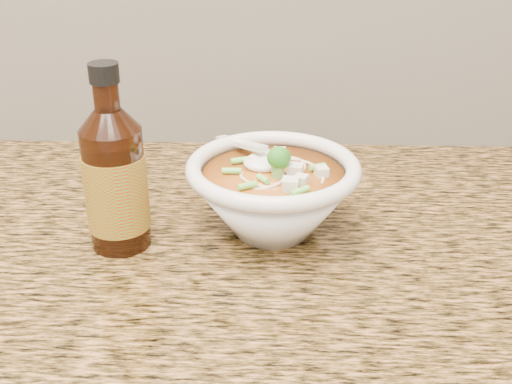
{
  "coord_description": "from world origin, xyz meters",
  "views": [
    {
      "loc": [
        0.32,
        1.02,
        1.29
      ],
      "look_at": [
        0.3,
        1.7,
        0.95
      ],
      "focal_mm": 45.0,
      "sensor_mm": 36.0,
      "label": 1
    }
  ],
  "objects": [
    {
      "name": "counter_slab",
      "position": [
        0.0,
        1.68,
        0.88
      ],
      "size": [
        4.0,
        0.68,
        0.04
      ],
      "primitive_type": "cube",
      "color": "#A26B3B",
      "rests_on": "cabinet"
    },
    {
      "name": "soup_bowl",
      "position": [
        0.32,
        1.7,
        0.95
      ],
      "size": [
        0.2,
        0.22,
        0.11
      ],
      "rotation": [
        0.0,
        0.0,
        0.13
      ],
      "color": "white",
      "rests_on": "counter_slab"
    },
    {
      "name": "hot_sauce_bottle",
      "position": [
        0.14,
        1.67,
        0.98
      ],
      "size": [
        0.09,
        0.09,
        0.22
      ],
      "rotation": [
        0.0,
        0.0,
        -0.34
      ],
      "color": "#361507",
      "rests_on": "counter_slab"
    }
  ]
}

